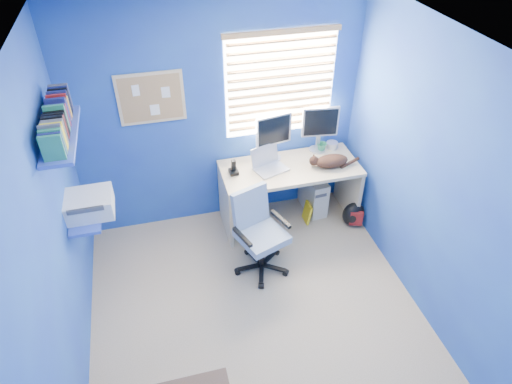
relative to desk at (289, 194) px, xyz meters
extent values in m
cube|color=#BBA88C|center=(-0.69, -1.26, -0.37)|extent=(3.00, 3.20, 0.00)
cube|color=white|center=(-0.69, -1.26, 2.13)|extent=(3.00, 3.20, 0.00)
cube|color=#1F38A6|center=(-0.69, 0.34, 0.88)|extent=(3.00, 0.01, 2.50)
cube|color=#1F38A6|center=(-2.19, -1.26, 0.88)|extent=(0.01, 3.20, 2.50)
cube|color=#1F38A6|center=(0.81, -1.26, 0.88)|extent=(0.01, 3.20, 2.50)
cube|color=tan|center=(0.00, 0.00, 0.00)|extent=(1.49, 0.65, 0.74)
cube|color=silver|center=(-0.22, 0.00, 0.48)|extent=(0.40, 0.35, 0.22)
cube|color=silver|center=(-0.14, 0.20, 0.64)|extent=(0.42, 0.19, 0.54)
cube|color=silver|center=(0.40, 0.24, 0.64)|extent=(0.41, 0.17, 0.54)
cube|color=black|center=(-0.61, 0.03, 0.45)|extent=(0.10, 0.11, 0.17)
imported|color=#287D56|center=(0.44, 0.21, 0.42)|extent=(0.10, 0.09, 0.10)
cylinder|color=silver|center=(0.58, 0.25, 0.41)|extent=(0.13, 0.13, 0.07)
ellipsoid|color=black|center=(0.43, -0.10, 0.43)|extent=(0.39, 0.26, 0.13)
cube|color=beige|center=(0.35, 0.12, -0.14)|extent=(0.22, 0.45, 0.45)
cube|color=tan|center=(-0.52, -0.01, -0.23)|extent=(0.35, 0.28, 0.27)
cube|color=yellow|center=(0.21, -0.08, -0.25)|extent=(0.03, 0.17, 0.24)
ellipsoid|color=black|center=(0.69, -0.27, -0.22)|extent=(0.31, 0.27, 0.30)
cylinder|color=black|center=(-0.50, -0.67, -0.34)|extent=(0.66, 0.66, 0.06)
cylinder|color=black|center=(-0.50, -0.67, -0.13)|extent=(0.06, 0.06, 0.35)
cube|color=#9AA8C5|center=(-0.50, -0.67, 0.08)|extent=(0.54, 0.54, 0.08)
cube|color=#9AA8C5|center=(-0.56, -0.49, 0.32)|extent=(0.38, 0.19, 0.40)
cube|color=white|center=(-0.04, 0.33, 1.18)|extent=(1.15, 0.01, 1.10)
cube|color=tan|center=(-0.04, 0.30, 1.18)|extent=(1.10, 0.03, 1.00)
cube|color=tan|center=(-1.34, 0.33, 1.18)|extent=(0.64, 0.02, 0.52)
cube|color=tan|center=(-1.34, 0.32, 1.18)|extent=(0.58, 0.01, 0.46)
cube|color=blue|center=(-2.05, -0.51, 0.55)|extent=(0.26, 0.55, 0.03)
cube|color=silver|center=(-2.01, -0.51, 0.65)|extent=(0.42, 0.34, 0.18)
cube|color=blue|center=(-2.06, -0.51, 1.35)|extent=(0.24, 0.90, 0.03)
cube|color=navy|center=(-2.07, -0.51, 1.48)|extent=(0.15, 0.80, 0.22)
camera|label=1|loc=(-1.37, -3.82, 3.12)|focal=32.00mm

